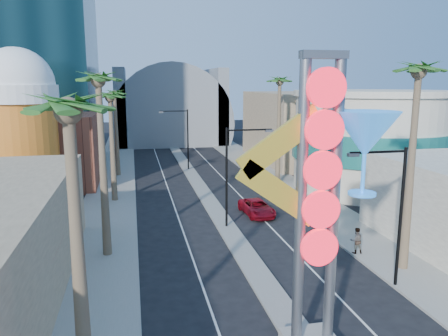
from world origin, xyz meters
The scene contains 21 objects.
sidewalk_west centered at (-9.50, 35.00, 0.07)m, with size 5.00×100.00×0.15m, color gray.
sidewalk_east centered at (9.50, 35.00, 0.07)m, with size 5.00×100.00×0.15m, color gray.
median centered at (0.00, 38.00, 0.07)m, with size 1.60×84.00×0.15m, color gray.
brick_filler_west centered at (-16.00, 38.00, 4.00)m, with size 10.00×10.00×8.00m, color brown.
filler_east centered at (16.00, 48.00, 5.00)m, with size 10.00×20.00×10.00m, color #917A5D.
beer_mug centered at (-17.00, 30.00, 7.84)m, with size 7.00×7.00×14.50m.
turquoise_building centered at (18.00, 30.00, 5.25)m, with size 16.60×16.60×10.60m.
canopy centered at (0.00, 72.00, 4.31)m, with size 22.00×16.00×22.00m.
neon_sign centered at (0.82, 2.96, 7.31)m, with size 6.53×2.60×12.55m.
streetlight_0 centered at (0.55, 20.00, 4.88)m, with size 3.79×0.25×8.00m.
streetlight_1 centered at (-0.55, 44.00, 4.88)m, with size 3.79×0.25×8.00m.
streetlight_2 centered at (6.72, 8.00, 4.83)m, with size 3.45×0.25×8.00m.
palm_0 centered at (-9.00, 2.00, 9.93)m, with size 2.40×2.40×11.70m.
palm_1 centered at (-9.00, 16.00, 10.82)m, with size 2.40×2.40×12.70m.
palm_2 centered at (-9.00, 30.00, 9.48)m, with size 2.40×2.40×11.20m.
palm_3 centered at (-9.00, 42.00, 9.48)m, with size 2.40×2.40×11.20m.
palm_5 centered at (9.00, 10.00, 11.27)m, with size 2.40×2.40×13.20m.
palm_6 centered at (9.00, 22.00, 9.93)m, with size 2.40×2.40×11.70m.
palm_7 centered at (9.00, 34.00, 10.82)m, with size 2.40×2.40×12.70m.
red_pickup centered at (3.34, 22.85, 0.66)m, with size 2.20×4.77×1.33m, color #B00D1D.
pedestrian_b centered at (7.30, 12.73, 1.03)m, with size 0.86×0.67×1.77m, color gray.
Camera 1 is at (-7.03, -12.51, 11.38)m, focal length 35.00 mm.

